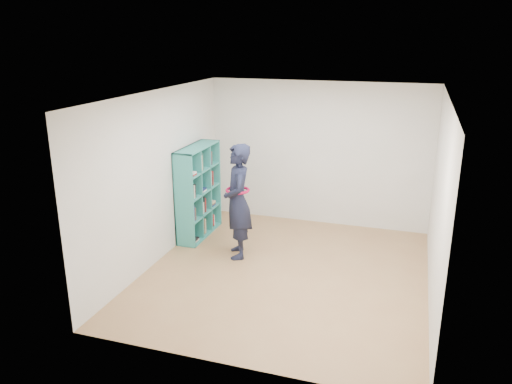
% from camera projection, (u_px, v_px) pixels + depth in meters
% --- Properties ---
extents(floor, '(4.50, 4.50, 0.00)m').
position_uv_depth(floor, '(285.00, 273.00, 7.34)').
color(floor, '#9B6D46').
rests_on(floor, ground).
extents(ceiling, '(4.50, 4.50, 0.00)m').
position_uv_depth(ceiling, '(289.00, 95.00, 6.56)').
color(ceiling, white).
rests_on(ceiling, wall_back).
extents(wall_left, '(0.02, 4.50, 2.60)m').
position_uv_depth(wall_left, '(159.00, 177.00, 7.53)').
color(wall_left, silver).
rests_on(wall_left, floor).
extents(wall_right, '(0.02, 4.50, 2.60)m').
position_uv_depth(wall_right, '(439.00, 203.00, 6.36)').
color(wall_right, silver).
rests_on(wall_right, floor).
extents(wall_back, '(4.00, 0.02, 2.60)m').
position_uv_depth(wall_back, '(318.00, 154.00, 8.99)').
color(wall_back, silver).
rests_on(wall_back, floor).
extents(wall_front, '(4.00, 0.02, 2.60)m').
position_uv_depth(wall_front, '(230.00, 254.00, 4.91)').
color(wall_front, silver).
rests_on(wall_front, floor).
extents(bookshelf, '(0.35, 1.19, 1.58)m').
position_uv_depth(bookshelf, '(197.00, 193.00, 8.56)').
color(bookshelf, teal).
rests_on(bookshelf, floor).
extents(person, '(0.66, 0.78, 1.81)m').
position_uv_depth(person, '(238.00, 201.00, 7.68)').
color(person, black).
rests_on(person, floor).
extents(smartphone, '(0.05, 0.10, 0.13)m').
position_uv_depth(smartphone, '(228.00, 193.00, 7.70)').
color(smartphone, silver).
rests_on(smartphone, person).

